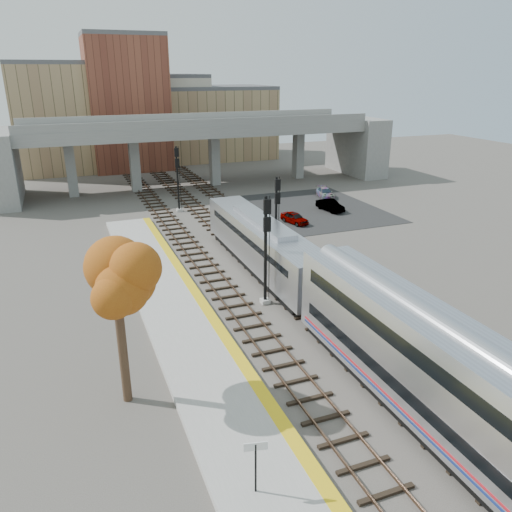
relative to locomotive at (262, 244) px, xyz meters
name	(u,v)px	position (x,y,z in m)	size (l,w,h in m)	color
ground	(326,347)	(-1.00, -12.47, -2.28)	(160.00, 160.00, 0.00)	#47423D
platform	(207,370)	(-8.25, -12.47, -2.10)	(4.50, 60.00, 0.35)	#9E9E99
yellow_strip	(241,360)	(-6.35, -12.47, -1.92)	(0.70, 60.00, 0.01)	yellow
tracks	(261,269)	(-0.07, 0.03, -2.20)	(10.70, 95.00, 0.25)	black
overpass	(199,144)	(3.92, 32.53, 3.53)	(54.00, 12.00, 9.50)	slate
buildings_far	(144,116)	(0.26, 54.10, 5.60)	(43.00, 21.00, 20.60)	#A1885D
parking_lot	(315,208)	(13.00, 15.53, -2.26)	(14.00, 18.00, 0.04)	black
locomotive	(262,244)	(0.00, 0.00, 0.00)	(3.02, 19.05, 4.10)	#A8AAB2
coach	(476,405)	(0.00, -22.61, 0.52)	(3.03, 25.00, 5.00)	#A8AAB2
signal_mast_near	(266,251)	(-2.10, -5.76, 1.63)	(0.60, 0.64, 7.66)	#9E9E99
signal_mast_mid	(276,220)	(2.00, 1.85, 1.29)	(0.60, 0.64, 7.15)	#9E9E99
signal_mast_far	(178,179)	(-2.10, 20.10, 1.46)	(0.60, 0.64, 7.40)	#9E9E99
station_sign	(256,457)	(-8.90, -21.21, -0.30)	(0.89, 0.24, 2.27)	black
tree	(116,284)	(-12.56, -13.26, 3.95)	(3.60, 3.60, 8.39)	#382619
car_a	(295,218)	(8.12, 10.92, -1.65)	(1.40, 3.47, 1.18)	#99999E
car_b	(330,205)	(14.09, 13.90, -1.60)	(1.35, 3.88, 1.28)	#99999E
car_c	(325,193)	(16.69, 19.84, -1.65)	(1.64, 4.03, 1.17)	#99999E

